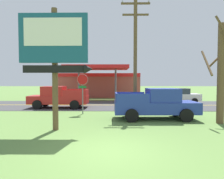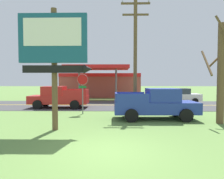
{
  "view_description": "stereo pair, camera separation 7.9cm",
  "coord_description": "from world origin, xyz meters",
  "px_view_note": "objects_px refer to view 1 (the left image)",
  "views": [
    {
      "loc": [
        0.21,
        -6.63,
        2.42
      ],
      "look_at": [
        0.0,
        8.0,
        1.8
      ],
      "focal_mm": 31.37,
      "sensor_mm": 36.0,
      "label": 1
    },
    {
      "loc": [
        0.29,
        -6.63,
        2.42
      ],
      "look_at": [
        0.0,
        8.0,
        1.8
      ],
      "focal_mm": 31.37,
      "sensor_mm": 36.0,
      "label": 2
    }
  ],
  "objects_px": {
    "motel_sign": "(55,48)",
    "bare_tree": "(221,71)",
    "stop_sign": "(83,87)",
    "gas_station": "(100,84)",
    "pickup_red_on_road": "(58,97)",
    "utility_pole": "(135,51)",
    "pickup_blue_parked_on_lawn": "(156,104)",
    "car_white_near_lane": "(179,96)"
  },
  "relations": [
    {
      "from": "pickup_blue_parked_on_lawn",
      "to": "car_white_near_lane",
      "type": "xyz_separation_m",
      "value": [
        4.46,
        9.15,
        -0.13
      ]
    },
    {
      "from": "utility_pole",
      "to": "gas_station",
      "type": "bearing_deg",
      "value": 102.79
    },
    {
      "from": "bare_tree",
      "to": "pickup_blue_parked_on_lawn",
      "type": "relative_size",
      "value": 1.15
    },
    {
      "from": "bare_tree",
      "to": "pickup_red_on_road",
      "type": "distance_m",
      "value": 13.03
    },
    {
      "from": "stop_sign",
      "to": "pickup_blue_parked_on_lawn",
      "type": "xyz_separation_m",
      "value": [
        5.02,
        -1.86,
        -1.06
      ]
    },
    {
      "from": "motel_sign",
      "to": "bare_tree",
      "type": "height_order",
      "value": "bare_tree"
    },
    {
      "from": "utility_pole",
      "to": "gas_station",
      "type": "relative_size",
      "value": 0.71
    },
    {
      "from": "utility_pole",
      "to": "pickup_blue_parked_on_lawn",
      "type": "height_order",
      "value": "utility_pole"
    },
    {
      "from": "stop_sign",
      "to": "gas_station",
      "type": "xyz_separation_m",
      "value": [
        0.08,
        16.72,
        -0.08
      ]
    },
    {
      "from": "utility_pole",
      "to": "car_white_near_lane",
      "type": "xyz_separation_m",
      "value": [
        5.62,
        7.26,
        -3.76
      ]
    },
    {
      "from": "gas_station",
      "to": "car_white_near_lane",
      "type": "xyz_separation_m",
      "value": [
        9.41,
        -9.42,
        -1.11
      ]
    },
    {
      "from": "motel_sign",
      "to": "pickup_blue_parked_on_lawn",
      "type": "bearing_deg",
      "value": 28.73
    },
    {
      "from": "stop_sign",
      "to": "bare_tree",
      "type": "bearing_deg",
      "value": -20.2
    },
    {
      "from": "motel_sign",
      "to": "utility_pole",
      "type": "bearing_deg",
      "value": 48.37
    },
    {
      "from": "bare_tree",
      "to": "pickup_red_on_road",
      "type": "xyz_separation_m",
      "value": [
        -11.17,
        6.39,
        -2.03
      ]
    },
    {
      "from": "stop_sign",
      "to": "gas_station",
      "type": "bearing_deg",
      "value": 89.74
    },
    {
      "from": "bare_tree",
      "to": "motel_sign",
      "type": "bearing_deg",
      "value": -168.65
    },
    {
      "from": "stop_sign",
      "to": "gas_station",
      "type": "height_order",
      "value": "gas_station"
    },
    {
      "from": "motel_sign",
      "to": "stop_sign",
      "type": "relative_size",
      "value": 2.02
    },
    {
      "from": "stop_sign",
      "to": "gas_station",
      "type": "relative_size",
      "value": 0.25
    },
    {
      "from": "motel_sign",
      "to": "gas_station",
      "type": "relative_size",
      "value": 0.5
    },
    {
      "from": "motel_sign",
      "to": "gas_station",
      "type": "bearing_deg",
      "value": 88.45
    },
    {
      "from": "utility_pole",
      "to": "motel_sign",
      "type": "bearing_deg",
      "value": -131.63
    },
    {
      "from": "motel_sign",
      "to": "bare_tree",
      "type": "relative_size",
      "value": 0.99
    },
    {
      "from": "motel_sign",
      "to": "utility_pole",
      "type": "relative_size",
      "value": 0.7
    },
    {
      "from": "motel_sign",
      "to": "car_white_near_lane",
      "type": "relative_size",
      "value": 1.42
    },
    {
      "from": "motel_sign",
      "to": "pickup_blue_parked_on_lawn",
      "type": "distance_m",
      "value": 7.0
    },
    {
      "from": "stop_sign",
      "to": "pickup_blue_parked_on_lawn",
      "type": "relative_size",
      "value": 0.56
    },
    {
      "from": "bare_tree",
      "to": "pickup_red_on_road",
      "type": "height_order",
      "value": "bare_tree"
    },
    {
      "from": "utility_pole",
      "to": "gas_station",
      "type": "height_order",
      "value": "utility_pole"
    },
    {
      "from": "motel_sign",
      "to": "bare_tree",
      "type": "bearing_deg",
      "value": 11.35
    },
    {
      "from": "stop_sign",
      "to": "bare_tree",
      "type": "distance_m",
      "value": 9.02
    },
    {
      "from": "stop_sign",
      "to": "utility_pole",
      "type": "bearing_deg",
      "value": 0.49
    },
    {
      "from": "car_white_near_lane",
      "to": "gas_station",
      "type": "bearing_deg",
      "value": 134.96
    },
    {
      "from": "bare_tree",
      "to": "gas_station",
      "type": "bearing_deg",
      "value": 112.82
    },
    {
      "from": "car_white_near_lane",
      "to": "stop_sign",
      "type": "bearing_deg",
      "value": -142.44
    },
    {
      "from": "motel_sign",
      "to": "pickup_red_on_road",
      "type": "height_order",
      "value": "motel_sign"
    },
    {
      "from": "gas_station",
      "to": "pickup_blue_parked_on_lawn",
      "type": "bearing_deg",
      "value": -75.09
    },
    {
      "from": "stop_sign",
      "to": "bare_tree",
      "type": "xyz_separation_m",
      "value": [
        8.41,
        -3.1,
        0.97
      ]
    },
    {
      "from": "gas_station",
      "to": "pickup_blue_parked_on_lawn",
      "type": "distance_m",
      "value": 19.24
    },
    {
      "from": "utility_pole",
      "to": "gas_station",
      "type": "xyz_separation_m",
      "value": [
        -3.79,
        16.68,
        -2.65
      ]
    },
    {
      "from": "bare_tree",
      "to": "gas_station",
      "type": "distance_m",
      "value": 21.52
    }
  ]
}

